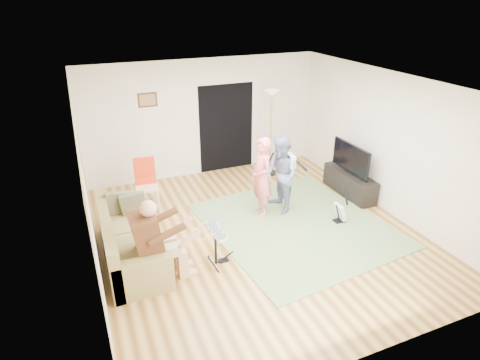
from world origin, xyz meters
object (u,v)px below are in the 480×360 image
(singer, at_px, (261,177))
(sofa, at_px, (127,245))
(guitarist, at_px, (281,175))
(tv_cabinet, at_px, (349,183))
(drum_kit, at_px, (216,248))
(television, at_px, (351,158))
(dining_chair, at_px, (147,191))
(guitar_spare, at_px, (340,212))
(torchiere_lamp, at_px, (271,118))

(singer, bearing_deg, sofa, -78.18)
(sofa, bearing_deg, guitarist, 9.37)
(singer, relative_size, tv_cabinet, 1.13)
(sofa, bearing_deg, drum_kit, -26.65)
(drum_kit, distance_m, tv_cabinet, 3.71)
(sofa, relative_size, television, 1.87)
(drum_kit, height_order, television, television)
(sofa, xyz_separation_m, dining_chair, (0.65, 1.64, 0.08))
(singer, distance_m, guitar_spare, 1.63)
(sofa, distance_m, television, 4.81)
(sofa, bearing_deg, torchiere_lamp, 31.09)
(guitar_spare, bearing_deg, guitarist, 135.72)
(torchiere_lamp, relative_size, television, 1.78)
(singer, bearing_deg, guitarist, 86.59)
(guitar_spare, height_order, dining_chair, dining_chair)
(tv_cabinet, bearing_deg, television, 180.00)
(singer, xyz_separation_m, guitar_spare, (1.26, -0.86, -0.57))
(drum_kit, bearing_deg, dining_chair, 105.79)
(guitar_spare, height_order, torchiere_lamp, torchiere_lamp)
(torchiere_lamp, distance_m, dining_chair, 3.26)
(guitar_spare, bearing_deg, singer, 145.53)
(singer, relative_size, dining_chair, 1.53)
(television, bearing_deg, dining_chair, 165.43)
(sofa, height_order, tv_cabinet, sofa)
(tv_cabinet, bearing_deg, singer, -178.75)
(dining_chair, bearing_deg, television, -9.30)
(tv_cabinet, xyz_separation_m, television, (-0.05, 0.00, 0.60))
(drum_kit, xyz_separation_m, guitar_spare, (2.62, 0.32, -0.07))
(sofa, relative_size, drum_kit, 3.24)
(dining_chair, bearing_deg, torchiere_lamp, 16.07)
(singer, bearing_deg, dining_chair, -118.50)
(guitarist, height_order, television, guitarist)
(drum_kit, xyz_separation_m, singer, (1.36, 1.18, 0.50))
(guitarist, bearing_deg, torchiere_lamp, 161.28)
(guitar_spare, height_order, tv_cabinet, guitar_spare)
(sofa, distance_m, guitarist, 3.13)
(television, bearing_deg, drum_kit, -160.40)
(torchiere_lamp, bearing_deg, guitar_spare, -84.98)
(drum_kit, bearing_deg, television, 19.60)
(guitarist, distance_m, torchiere_lamp, 1.93)
(guitarist, distance_m, guitar_spare, 1.32)
(sofa, xyz_separation_m, guitar_spare, (3.91, -0.33, -0.07))
(drum_kit, distance_m, television, 3.71)
(sofa, height_order, guitar_spare, sofa)
(drum_kit, relative_size, singer, 0.42)
(singer, height_order, guitar_spare, singer)
(dining_chair, height_order, television, television)
(singer, height_order, television, singer)
(torchiere_lamp, height_order, tv_cabinet, torchiere_lamp)
(dining_chair, bearing_deg, sofa, -106.21)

